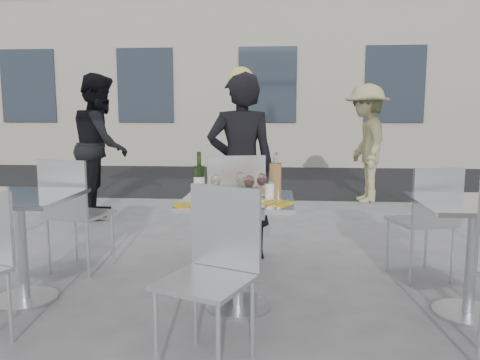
# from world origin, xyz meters

# --- Properties ---
(ground) EXTENTS (80.00, 80.00, 0.00)m
(ground) POSITION_xyz_m (0.00, 0.00, 0.00)
(ground) COLOR slate
(street_asphalt) EXTENTS (24.00, 5.00, 0.00)m
(street_asphalt) POSITION_xyz_m (0.00, 6.50, 0.00)
(street_asphalt) COLOR black
(street_asphalt) RESTS_ON ground
(main_table) EXTENTS (0.72, 0.72, 0.75)m
(main_table) POSITION_xyz_m (0.00, 0.00, 0.54)
(main_table) COLOR #B7BABF
(main_table) RESTS_ON ground
(side_table_left) EXTENTS (0.72, 0.72, 0.75)m
(side_table_left) POSITION_xyz_m (-1.50, 0.00, 0.54)
(side_table_left) COLOR #B7BABF
(side_table_left) RESTS_ON ground
(side_table_right) EXTENTS (0.72, 0.72, 0.75)m
(side_table_right) POSITION_xyz_m (1.50, 0.00, 0.54)
(side_table_right) COLOR #B7BABF
(side_table_right) RESTS_ON ground
(chair_far) EXTENTS (0.55, 0.56, 0.99)m
(chair_far) POSITION_xyz_m (-0.09, 0.62, 0.58)
(chair_far) COLOR silver
(chair_far) RESTS_ON ground
(chair_near) EXTENTS (0.55, 0.56, 0.92)m
(chair_near) POSITION_xyz_m (-0.07, -0.67, 0.54)
(chair_near) COLOR silver
(chair_near) RESTS_ON ground
(side_chair_lfar) EXTENTS (0.50, 0.51, 0.94)m
(side_chair_lfar) POSITION_xyz_m (-1.40, 0.60, 0.56)
(side_chair_lfar) COLOR silver
(side_chair_lfar) RESTS_ON ground
(side_chair_rfar) EXTENTS (0.51, 0.52, 0.91)m
(side_chair_rfar) POSITION_xyz_m (1.42, 0.63, 0.54)
(side_chair_rfar) COLOR silver
(side_chair_rfar) RESTS_ON ground
(woman_diner) EXTENTS (0.67, 0.50, 1.66)m
(woman_diner) POSITION_xyz_m (-0.07, 1.12, 0.83)
(woman_diner) COLOR black
(woman_diner) RESTS_ON ground
(pedestrian_a) EXTENTS (0.86, 1.00, 1.81)m
(pedestrian_a) POSITION_xyz_m (-2.00, 2.83, 0.90)
(pedestrian_a) COLOR black
(pedestrian_a) RESTS_ON ground
(pedestrian_b) EXTENTS (0.68, 1.14, 1.74)m
(pedestrian_b) POSITION_xyz_m (1.56, 4.03, 0.87)
(pedestrian_b) COLOR #969161
(pedestrian_b) RESTS_ON ground
(pizza_near) EXTENTS (0.32, 0.32, 0.02)m
(pizza_near) POSITION_xyz_m (-0.00, -0.14, 0.76)
(pizza_near) COLOR tan
(pizza_near) RESTS_ON main_table
(pizza_far) EXTENTS (0.32, 0.32, 0.03)m
(pizza_far) POSITION_xyz_m (0.04, 0.19, 0.77)
(pizza_far) COLOR white
(pizza_far) RESTS_ON main_table
(salad_plate) EXTENTS (0.22, 0.22, 0.09)m
(salad_plate) POSITION_xyz_m (0.04, -0.01, 0.79)
(salad_plate) COLOR white
(salad_plate) RESTS_ON main_table
(wine_bottle) EXTENTS (0.07, 0.08, 0.29)m
(wine_bottle) POSITION_xyz_m (-0.28, 0.11, 0.86)
(wine_bottle) COLOR #32531F
(wine_bottle) RESTS_ON main_table
(carafe) EXTENTS (0.08, 0.08, 0.29)m
(carafe) POSITION_xyz_m (0.24, 0.13, 0.87)
(carafe) COLOR #E1A560
(carafe) RESTS_ON main_table
(sugar_shaker) EXTENTS (0.06, 0.06, 0.11)m
(sugar_shaker) POSITION_xyz_m (0.20, 0.08, 0.80)
(sugar_shaker) COLOR white
(sugar_shaker) RESTS_ON main_table
(wineglass_white_a) EXTENTS (0.07, 0.07, 0.16)m
(wineglass_white_a) POSITION_xyz_m (-0.15, 0.01, 0.86)
(wineglass_white_a) COLOR white
(wineglass_white_a) RESTS_ON main_table
(wineglass_white_b) EXTENTS (0.07, 0.07, 0.16)m
(wineglass_white_b) POSITION_xyz_m (0.00, 0.14, 0.86)
(wineglass_white_b) COLOR white
(wineglass_white_b) RESTS_ON main_table
(wineglass_red_a) EXTENTS (0.07, 0.07, 0.16)m
(wineglass_red_a) POSITION_xyz_m (0.07, -0.03, 0.86)
(wineglass_red_a) COLOR white
(wineglass_red_a) RESTS_ON main_table
(wineglass_red_b) EXTENTS (0.07, 0.07, 0.16)m
(wineglass_red_b) POSITION_xyz_m (0.15, 0.08, 0.86)
(wineglass_red_b) COLOR white
(wineglass_red_b) RESTS_ON main_table
(napkin_left) EXTENTS (0.24, 0.24, 0.01)m
(napkin_left) POSITION_xyz_m (-0.27, -0.27, 0.75)
(napkin_left) COLOR yellow
(napkin_left) RESTS_ON main_table
(napkin_right) EXTENTS (0.24, 0.24, 0.01)m
(napkin_right) POSITION_xyz_m (0.25, -0.15, 0.75)
(napkin_right) COLOR yellow
(napkin_right) RESTS_ON main_table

